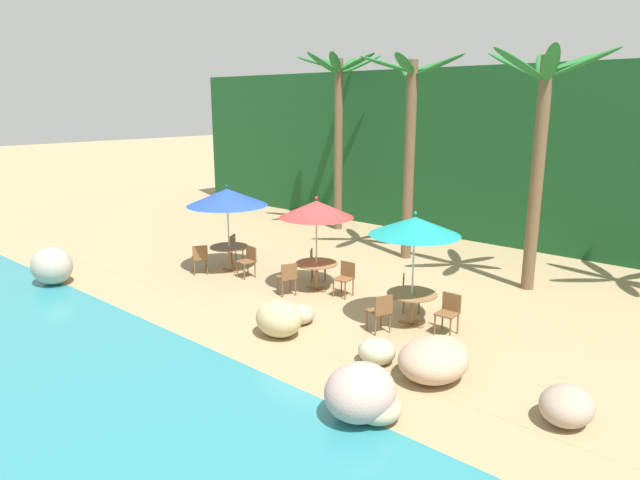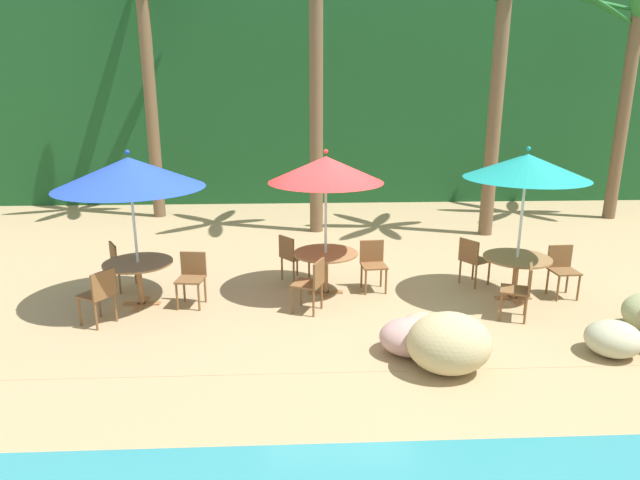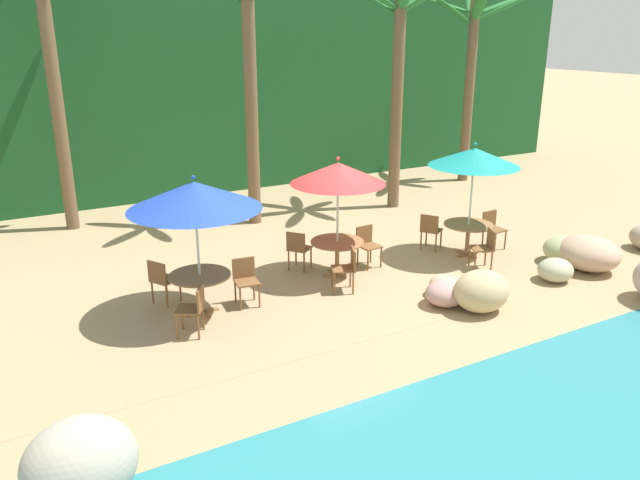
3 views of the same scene
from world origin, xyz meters
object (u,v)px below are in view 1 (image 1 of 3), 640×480
object	(u,v)px
chair_blue_inland	(236,247)
palm_tree_nearest	(339,111)
umbrella_red	(316,209)
chair_red_seaward	(345,276)
dining_table_blue	(229,250)
chair_teal_seaward	(449,311)
chair_red_inland	(315,262)
chair_blue_seaward	(249,259)
chair_teal_left	(381,310)
dining_table_red	(316,267)
umbrella_teal	(415,226)
chair_teal_inland	(408,290)
chair_red_left	(288,276)
chair_blue_left	(200,257)
umbrella_blue	(227,197)
palm_tree_second	(411,128)
dining_table_teal	(412,299)
palm_tree_third	(541,132)

from	to	relation	value
chair_blue_inland	palm_tree_nearest	distance (m)	7.04
umbrella_red	chair_red_seaward	size ratio (longest dim) A/B	2.86
dining_table_blue	chair_teal_seaward	world-z (taller)	chair_teal_seaward
chair_red_inland	chair_teal_seaward	xyz separation A→B (m)	(4.60, -0.90, 0.00)
chair_blue_seaward	umbrella_red	distance (m)	2.78
chair_red_inland	palm_tree_nearest	bearing A→B (deg)	124.08
palm_tree_nearest	chair_red_seaward	bearing A→B (deg)	-49.13
dining_table_blue	palm_tree_nearest	distance (m)	7.63
chair_blue_inland	chair_teal_left	bearing A→B (deg)	-13.39
dining_table_red	umbrella_teal	world-z (taller)	umbrella_teal
dining_table_red	palm_tree_nearest	bearing A→B (deg)	125.17
umbrella_teal	chair_teal_inland	bearing A→B (deg)	127.94
chair_red_left	umbrella_red	bearing A→B (deg)	72.76
chair_blue_inland	chair_teal_seaward	bearing A→B (deg)	-4.52
dining_table_blue	chair_blue_left	bearing A→B (deg)	-115.33
umbrella_red	chair_teal_inland	world-z (taller)	umbrella_red
umbrella_blue	chair_teal_inland	xyz separation A→B (m)	(5.70, 0.64, -1.67)
chair_blue_left	dining_table_red	distance (m)	3.61
chair_teal_inland	palm_tree_second	bearing A→B (deg)	123.07
chair_teal_left	chair_red_inland	bearing A→B (deg)	152.20
umbrella_red	dining_table_teal	world-z (taller)	umbrella_red
chair_red_left	palm_tree_second	xyz separation A→B (m)	(0.28, 5.09, 3.52)
palm_tree_third	chair_blue_left	bearing A→B (deg)	-146.77
chair_blue_left	palm_tree_third	bearing A→B (deg)	33.23
dining_table_blue	dining_table_red	distance (m)	3.08
umbrella_blue	chair_teal_left	xyz separation A→B (m)	(5.97, -0.85, -1.67)
dining_table_blue	umbrella_teal	bearing A→B (deg)	-0.30
chair_blue_inland	palm_tree_nearest	size ratio (longest dim) A/B	0.13
dining_table_teal	umbrella_teal	bearing A→B (deg)	0.00
chair_blue_left	dining_table_teal	xyz separation A→B (m)	(6.59, 0.74, 0.10)
chair_blue_inland	palm_tree_third	world-z (taller)	palm_tree_third
umbrella_teal	chair_blue_left	bearing A→B (deg)	-173.59
umbrella_red	chair_teal_left	xyz separation A→B (m)	(2.92, -1.23, -1.65)
chair_teal_inland	chair_red_seaward	bearing A→B (deg)	-176.76
chair_teal_inland	palm_tree_second	distance (m)	5.95
chair_red_inland	dining_table_teal	bearing A→B (deg)	-15.35
chair_blue_left	chair_blue_inland	bearing A→B (deg)	95.32
umbrella_blue	dining_table_red	bearing A→B (deg)	7.07
chair_blue_seaward	umbrella_red	xyz separation A→B (m)	(2.20, 0.40, 1.65)
chair_red_inland	palm_tree_third	size ratio (longest dim) A/B	0.14
chair_blue_seaward	chair_teal_inland	xyz separation A→B (m)	(4.84, 0.66, 0.00)
chair_red_left	chair_blue_left	bearing A→B (deg)	-173.96
chair_red_inland	dining_table_teal	size ratio (longest dim) A/B	0.79
dining_table_red	umbrella_teal	xyz separation A→B (m)	(3.16, -0.41, 1.63)
chair_red_seaward	palm_tree_third	distance (m)	6.06
chair_teal_inland	palm_tree_second	size ratio (longest dim) A/B	0.14
chair_red_seaward	umbrella_teal	size ratio (longest dim) A/B	0.34
umbrella_red	chair_teal_left	world-z (taller)	umbrella_red
chair_blue_seaward	palm_tree_nearest	xyz separation A→B (m)	(-2.08, 6.48, 3.97)
dining_table_red	umbrella_red	bearing A→B (deg)	-123.69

